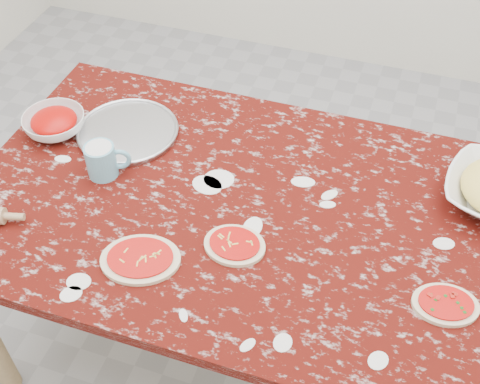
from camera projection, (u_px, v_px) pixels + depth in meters
name	position (u px, v px, depth m)	size (l,w,h in m)	color
ground	(240.00, 340.00, 2.30)	(4.00, 4.00, 0.00)	gray
worktable	(240.00, 223.00, 1.82)	(1.60, 1.00, 0.75)	#3E0A06
pizza_tray	(128.00, 132.00, 1.98)	(0.32, 0.32, 0.01)	#B2B2B7
sauce_bowl	(55.00, 124.00, 1.97)	(0.20, 0.20, 0.06)	white
flour_mug	(103.00, 160.00, 1.82)	(0.13, 0.09, 0.11)	#68AFC9
pizza_left	(140.00, 259.00, 1.61)	(0.25, 0.22, 0.02)	beige
pizza_mid	(235.00, 245.00, 1.65)	(0.17, 0.14, 0.02)	beige
pizza_right	(445.00, 304.00, 1.51)	(0.19, 0.16, 0.02)	beige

